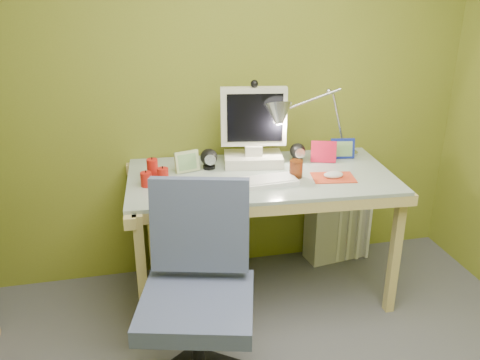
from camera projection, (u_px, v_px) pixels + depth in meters
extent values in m
cube|color=olive|center=(218.00, 90.00, 3.07)|extent=(3.20, 0.01, 2.40)
cube|color=white|center=(253.00, 183.00, 2.72)|extent=(0.49, 0.19, 0.02)
cube|color=red|center=(333.00, 178.00, 2.82)|extent=(0.25, 0.20, 0.01)
ellipsoid|color=silver|center=(334.00, 175.00, 2.82)|extent=(0.11, 0.07, 0.04)
cylinder|color=maroon|center=(296.00, 169.00, 2.82)|extent=(0.09, 0.09, 0.10)
cube|color=red|center=(324.00, 152.00, 3.04)|extent=(0.15, 0.07, 0.13)
cube|color=navy|center=(343.00, 148.00, 3.11)|extent=(0.15, 0.05, 0.12)
cube|color=#ACBC81|center=(187.00, 161.00, 2.89)|extent=(0.14, 0.06, 0.12)
cube|color=beige|center=(337.00, 229.00, 3.51)|extent=(0.45, 0.23, 0.43)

